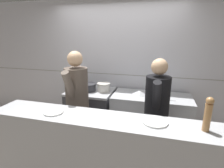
# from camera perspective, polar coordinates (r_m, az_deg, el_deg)

# --- Properties ---
(wall_back_tiled) EXTENTS (8.00, 0.06, 2.60)m
(wall_back_tiled) POSITION_cam_1_polar(r_m,az_deg,el_deg) (3.53, 1.97, 5.64)
(wall_back_tiled) COLOR silver
(wall_back_tiled) RESTS_ON ground_plane
(oven_range) EXTENTS (0.86, 0.71, 0.89)m
(oven_range) POSITION_cam_1_polar(r_m,az_deg,el_deg) (3.55, -6.76, -8.92)
(oven_range) COLOR #38383D
(oven_range) RESTS_ON ground_plane
(prep_counter) EXTENTS (1.37, 0.65, 0.88)m
(prep_counter) POSITION_cam_1_polar(r_m,az_deg,el_deg) (3.33, 12.37, -11.01)
(prep_counter) COLOR #B7BABF
(prep_counter) RESTS_ON ground_plane
(pass_counter) EXTENTS (2.80, 0.45, 1.03)m
(pass_counter) POSITION_cam_1_polar(r_m,az_deg,el_deg) (2.24, -1.87, -23.03)
(pass_counter) COLOR #B7BABF
(pass_counter) RESTS_ON ground_plane
(stock_pot) EXTENTS (0.26, 0.26, 0.15)m
(stock_pot) POSITION_cam_1_polar(r_m,az_deg,el_deg) (3.52, -10.64, -0.26)
(stock_pot) COLOR #B7BABF
(stock_pot) RESTS_ON oven_range
(sauce_pot) EXTENTS (0.27, 0.27, 0.14)m
(sauce_pot) POSITION_cam_1_polar(r_m,az_deg,el_deg) (3.34, -7.51, -1.00)
(sauce_pot) COLOR #2D2D33
(sauce_pot) RESTS_ON oven_range
(braising_pot) EXTENTS (0.24, 0.24, 0.16)m
(braising_pot) POSITION_cam_1_polar(r_m,az_deg,el_deg) (3.28, -2.76, -1.02)
(braising_pot) COLOR beige
(braising_pot) RESTS_ON oven_range
(mixing_bowl_steel) EXTENTS (0.28, 0.28, 0.08)m
(mixing_bowl_steel) POSITION_cam_1_polar(r_m,az_deg,el_deg) (3.16, 8.87, -2.81)
(mixing_bowl_steel) COLOR #B7BABF
(mixing_bowl_steel) RESTS_ON prep_counter
(chefs_knife) EXTENTS (0.37, 0.11, 0.02)m
(chefs_knife) POSITION_cam_1_polar(r_m,az_deg,el_deg) (3.05, 15.91, -4.54)
(chefs_knife) COLOR #B7BABF
(chefs_knife) RESTS_ON prep_counter
(plated_dish_main) EXTENTS (0.23, 0.23, 0.02)m
(plated_dish_main) POSITION_cam_1_polar(r_m,az_deg,el_deg) (2.20, -18.53, -8.68)
(plated_dish_main) COLOR white
(plated_dish_main) RESTS_ON pass_counter
(plated_dish_appetiser) EXTENTS (0.27, 0.27, 0.02)m
(plated_dish_appetiser) POSITION_cam_1_polar(r_m,az_deg,el_deg) (1.93, 13.84, -11.90)
(plated_dish_appetiser) COLOR white
(plated_dish_appetiser) RESTS_ON pass_counter
(pepper_mill) EXTENTS (0.07, 0.07, 0.34)m
(pepper_mill) POSITION_cam_1_polar(r_m,az_deg,el_deg) (1.88, 28.85, -8.47)
(pepper_mill) COLOR #AD7A47
(pepper_mill) RESTS_ON pass_counter
(chef_head_cook) EXTENTS (0.36, 0.74, 1.70)m
(chef_head_cook) POSITION_cam_1_polar(r_m,az_deg,el_deg) (2.74, -11.25, -5.32)
(chef_head_cook) COLOR black
(chef_head_cook) RESTS_ON ground_plane
(chef_sous) EXTENTS (0.34, 0.71, 1.63)m
(chef_sous) POSITION_cam_1_polar(r_m,az_deg,el_deg) (2.52, 14.26, -8.44)
(chef_sous) COLOR black
(chef_sous) RESTS_ON ground_plane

